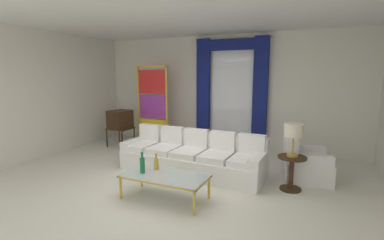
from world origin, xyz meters
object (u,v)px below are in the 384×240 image
bottle_crystal_tall (142,164)px  table_lamp_brass (294,132)px  coffee_table (165,177)px  vintage_tv (120,120)px  stained_glass_divider (153,108)px  round_side_table (291,170)px  couch_white_long (193,157)px  armchair_white (303,165)px  peacock_figurine (156,143)px  bottle_blue_decanter (156,163)px

bottle_crystal_tall → table_lamp_brass: size_ratio=0.61×
coffee_table → vintage_tv: size_ratio=1.01×
coffee_table → stained_glass_divider: 3.47m
coffee_table → vintage_tv: 3.71m
round_side_table → couch_white_long: bearing=175.7°
coffee_table → armchair_white: (1.96, 1.81, -0.09)m
peacock_figurine → table_lamp_brass: table_lamp_brass is taller
armchair_white → couch_white_long: bearing=-167.7°
couch_white_long → table_lamp_brass: 2.05m
round_side_table → stained_glass_divider: bearing=157.3°
vintage_tv → table_lamp_brass: 4.75m
bottle_crystal_tall → armchair_white: 3.01m
couch_white_long → bottle_crystal_tall: couch_white_long is taller
vintage_tv → armchair_white: 4.81m
couch_white_long → bottle_crystal_tall: 1.48m
couch_white_long → bottle_crystal_tall: bearing=-99.6°
couch_white_long → coffee_table: 1.36m
stained_glass_divider → round_side_table: bearing=-22.7°
bottle_crystal_tall → stained_glass_divider: stained_glass_divider is taller
bottle_blue_decanter → table_lamp_brass: 2.36m
armchair_white → coffee_table: bearing=-137.3°
table_lamp_brass → stained_glass_divider: bearing=157.3°
bottle_blue_decanter → vintage_tv: vintage_tv is taller
peacock_figurine → table_lamp_brass: 3.65m
armchair_white → vintage_tv: bearing=172.7°
coffee_table → round_side_table: size_ratio=2.28×
stained_glass_divider → table_lamp_brass: bearing=-22.7°
bottle_crystal_tall → peacock_figurine: 2.72m
vintage_tv → bottle_crystal_tall: bearing=-45.9°
peacock_figurine → armchair_white: bearing=-8.2°
couch_white_long → peacock_figurine: bearing=146.6°
couch_white_long → coffee_table: size_ratio=2.17×
bottle_crystal_tall → coffee_table: bearing=12.4°
round_side_table → armchair_white: bearing=74.6°
peacock_figurine → round_side_table: size_ratio=1.01×
bottle_crystal_tall → table_lamp_brass: 2.56m
couch_white_long → coffee_table: couch_white_long is taller
stained_glass_divider → bottle_blue_decanter: bearing=-56.9°
coffee_table → round_side_table: 2.17m
coffee_table → table_lamp_brass: size_ratio=2.38×
peacock_figurine → table_lamp_brass: (3.38, -1.11, 0.81)m
coffee_table → bottle_crystal_tall: bearing=-167.6°
bottle_crystal_tall → peacock_figurine: bearing=117.0°
coffee_table → peacock_figurine: bearing=124.3°
couch_white_long → peacock_figurine: couch_white_long is taller
coffee_table → stained_glass_divider: (-1.96, 2.78, 0.68)m
couch_white_long → coffee_table: bearing=-85.1°
vintage_tv → round_side_table: size_ratio=2.26×
armchair_white → peacock_figurine: (-3.55, 0.51, -0.07)m
vintage_tv → table_lamp_brass: size_ratio=2.36×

